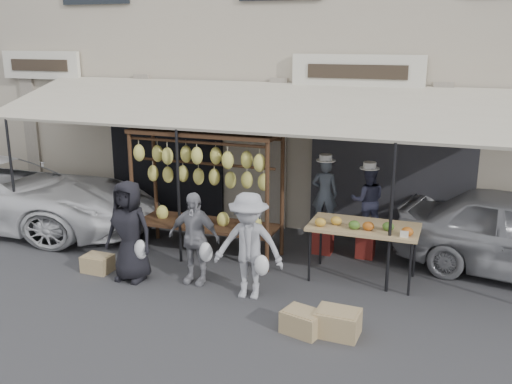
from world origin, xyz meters
TOP-DOWN VIEW (x-y plane):
  - ground_plane at (0.00, 0.00)m, footprint 90.00×90.00m
  - shophouse at (-0.00, 6.50)m, footprint 24.00×6.15m
  - awning at (0.01, 2.28)m, footprint 10.00×2.35m
  - banana_rack at (-0.71, 1.59)m, footprint 2.60×0.90m
  - produce_table at (2.06, 1.44)m, footprint 1.70×0.90m
  - vendor_left at (1.20, 2.41)m, footprint 0.50×0.37m
  - vendor_right at (1.96, 2.45)m, footprint 0.68×0.58m
  - customer_left at (-1.39, 0.21)m, footprint 0.80×0.53m
  - customer_mid at (-0.39, 0.46)m, footprint 0.86×0.36m
  - customer_right at (0.59, 0.26)m, footprint 1.10×0.71m
  - stool_left at (1.20, 2.41)m, footprint 0.40×0.40m
  - stool_right at (1.96, 2.45)m, footprint 0.33×0.33m
  - crate_near_a at (1.64, -0.50)m, footprint 0.58×0.50m
  - crate_near_b at (2.08, -0.40)m, footprint 0.58×0.45m
  - crate_far at (-2.09, 0.28)m, footprint 0.47×0.36m

SIDE VIEW (x-z plane):
  - ground_plane at x=0.00m, z-range 0.00..0.00m
  - crate_far at x=-2.09m, z-range 0.00..0.28m
  - crate_near_a at x=1.64m, z-range 0.00..0.30m
  - crate_near_b at x=2.08m, z-range 0.00..0.34m
  - stool_right at x=1.96m, z-range 0.00..0.43m
  - stool_left at x=1.20m, z-range 0.00..0.47m
  - customer_mid at x=-0.39m, z-range 0.00..1.47m
  - customer_right at x=0.59m, z-range 0.00..1.61m
  - customer_left at x=-1.39m, z-range 0.00..1.62m
  - produce_table at x=2.06m, z-range 0.35..1.39m
  - vendor_right at x=1.96m, z-range 0.43..1.63m
  - vendor_left at x=1.20m, z-range 0.47..1.72m
  - banana_rack at x=-0.71m, z-range 0.45..2.69m
  - awning at x=0.01m, z-range 1.12..4.03m
  - shophouse at x=0.00m, z-range 0.00..7.30m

